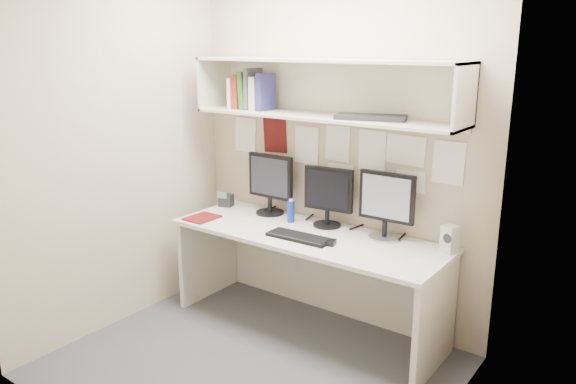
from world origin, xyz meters
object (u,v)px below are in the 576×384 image
Objects in this scene: keyboard at (299,237)px; maroon_notebook at (202,218)px; desk_phone at (226,200)px; desk at (307,281)px; monitor_center at (328,194)px; speaker at (450,239)px; monitor_right at (386,203)px; monitor_left at (270,182)px.

maroon_notebook is at bearing -177.64° from keyboard.
maroon_notebook is at bearing -96.35° from desk_phone.
desk is 0.40m from keyboard.
monitor_center is 0.93m from speaker.
keyboard is at bearing -143.64° from monitor_right.
desk is at bearing -103.66° from monitor_center.
monitor_center is 3.33× the size of desk_phone.
speaker is at bearing 19.22° from keyboard.
desk_phone is (-0.42, -0.06, -0.20)m from monitor_left.
speaker is (1.44, -0.00, -0.17)m from monitor_left.
monitor_right is at bearing 35.45° from keyboard.
desk is 1.02m from desk_phone.
monitor_center is 1.79× the size of maroon_notebook.
keyboard is (0.02, -0.14, 0.37)m from desk.
speaker is at bearing -17.67° from desk_phone.
monitor_left is at bearing -161.45° from speaker.
maroon_notebook reaches higher than desk.
monitor_right reaches higher than keyboard.
speaker is at bearing 13.06° from desk.
maroon_notebook is (-1.78, -0.42, -0.08)m from speaker.
monitor_right is at bearing 24.19° from desk.
monitor_left reaches higher than speaker.
monitor_center is at bearing -15.97° from desk_phone.
monitor_left is 0.99m from monitor_right.
desk_phone is at bearing 176.64° from monitor_center.
monitor_center is 0.94× the size of monitor_right.
monitor_right is at bearing 17.84° from maroon_notebook.
monitor_center reaches higher than desk.
monitor_left is 1.01× the size of monitor_right.
desk_phone is at bearing -172.27° from monitor_left.
monitor_center is at bearing 83.07° from desk.
desk_phone is (-0.94, 0.30, 0.04)m from keyboard.
keyboard reaches higher than maroon_notebook.
keyboard is at bearing -80.84° from desk.
monitor_left is at bearing -11.76° from desk_phone.
monitor_center is 0.42m from keyboard.
maroon_notebook is at bearing -166.56° from desk.
speaker is 0.73× the size of maroon_notebook.
monitor_right is at bearing 0.14° from monitor_left.
monitor_left is at bearing 156.38° from desk.
speaker is 1.36× the size of desk_phone.
maroon_notebook is at bearing -148.16° from speaker.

